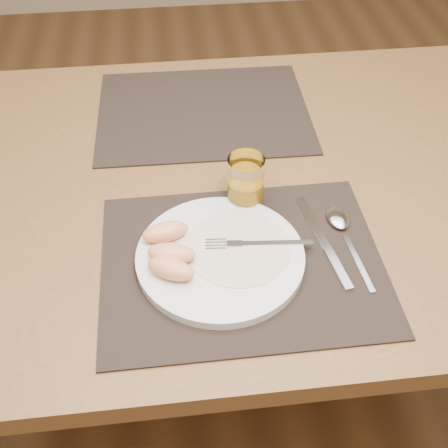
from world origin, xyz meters
TOP-DOWN VIEW (x-y plane):
  - ground at (0.00, 0.00)m, footprint 5.00×5.00m
  - table at (0.00, 0.00)m, footprint 1.40×0.90m
  - placemat_near at (0.01, -0.22)m, footprint 0.45×0.35m
  - placemat_far at (-0.02, 0.22)m, footprint 0.46×0.36m
  - plate at (-0.03, -0.21)m, footprint 0.27×0.27m
  - plate_dressing at (0.00, -0.20)m, footprint 0.17×0.17m
  - fork at (0.02, -0.20)m, footprint 0.18×0.03m
  - knife at (0.15, -0.21)m, footprint 0.05×0.22m
  - spoon at (0.19, -0.16)m, footprint 0.04×0.19m
  - juice_glass at (0.03, -0.08)m, footprint 0.06×0.06m
  - grapefruit_wedges at (-0.11, -0.21)m, footprint 0.09×0.14m

SIDE VIEW (x-z plane):
  - ground at x=0.00m, z-range 0.00..0.00m
  - table at x=0.00m, z-range 0.29..1.04m
  - placemat_near at x=0.01m, z-range 0.75..0.75m
  - placemat_far at x=-0.02m, z-range 0.75..0.75m
  - knife at x=0.15m, z-range 0.75..0.76m
  - spoon at x=0.19m, z-range 0.75..0.77m
  - plate at x=-0.03m, z-range 0.75..0.77m
  - plate_dressing at x=0.00m, z-range 0.77..0.77m
  - fork at x=0.02m, z-range 0.77..0.77m
  - grapefruit_wedges at x=-0.11m, z-range 0.77..0.80m
  - juice_glass at x=0.03m, z-range 0.75..0.84m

